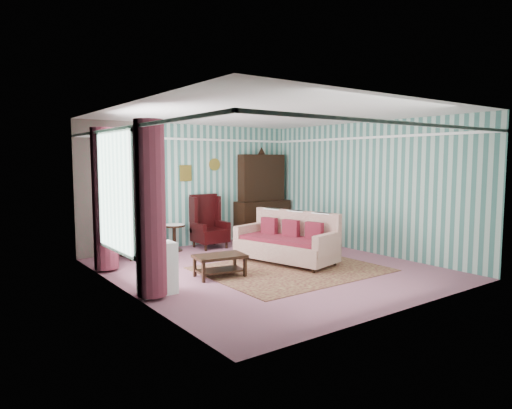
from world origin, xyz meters
TOP-DOWN VIEW (x-y plane):
  - floor at (0.00, 0.00)m, footprint 6.00×6.00m
  - room_shell at (-0.62, 0.18)m, footprint 5.53×6.02m
  - bookcase at (-1.35, 2.84)m, footprint 0.80×0.28m
  - dresser_hutch at (1.90, 2.72)m, footprint 1.50×0.56m
  - wingback_left at (-1.60, 2.45)m, footprint 0.76×0.80m
  - wingback_right at (0.15, 2.45)m, footprint 0.76×0.80m
  - seated_woman at (-1.60, 2.45)m, footprint 0.44×0.40m
  - round_side_table at (-0.70, 2.60)m, footprint 0.50×0.50m
  - nest_table at (2.47, 0.90)m, footprint 0.45×0.38m
  - plant_stand at (-2.40, -0.30)m, footprint 0.55×0.35m
  - rug at (0.30, -0.30)m, footprint 3.20×2.60m
  - sofa at (0.58, 0.20)m, footprint 1.57×2.27m
  - floral_armchair at (1.32, 1.18)m, footprint 1.11×1.05m
  - coffee_table at (-1.08, 0.02)m, footprint 0.96×0.67m
  - potted_plant_a at (-2.48, -0.37)m, footprint 0.43×0.40m
  - potted_plant_b at (-2.39, -0.17)m, footprint 0.33×0.31m
  - potted_plant_c at (-2.50, -0.22)m, footprint 0.24×0.24m

SIDE VIEW (x-z plane):
  - floor at x=0.00m, z-range 0.00..0.00m
  - rug at x=0.30m, z-range 0.00..0.01m
  - coffee_table at x=-1.08m, z-range 0.00..0.40m
  - nest_table at x=2.47m, z-range 0.00..0.54m
  - round_side_table at x=-0.70m, z-range 0.00..0.60m
  - plant_stand at x=-2.40m, z-range 0.00..0.80m
  - sofa at x=0.58m, z-range 0.00..1.00m
  - floral_armchair at x=1.32m, z-range 0.00..1.08m
  - seated_woman at x=-1.60m, z-range 0.00..1.18m
  - wingback_left at x=-1.60m, z-range 0.00..1.25m
  - wingback_right at x=0.15m, z-range 0.00..1.25m
  - potted_plant_a at x=-2.48m, z-range 0.80..1.21m
  - potted_plant_c at x=-2.50m, z-range 0.80..1.21m
  - potted_plant_b at x=-2.39m, z-range 0.80..1.29m
  - bookcase at x=-1.35m, z-range 0.00..2.24m
  - dresser_hutch at x=1.90m, z-range 0.00..2.36m
  - room_shell at x=-0.62m, z-range 0.55..3.46m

